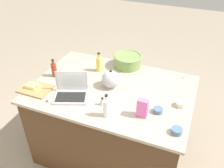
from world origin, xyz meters
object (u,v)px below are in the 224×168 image
at_px(laptop, 71,92).
at_px(bottle_oil, 99,64).
at_px(kettle, 111,79).
at_px(ramekin_small, 177,131).
at_px(mixing_bowl_large, 128,61).
at_px(candy_bag, 142,108).
at_px(ramekin_wide, 158,110).
at_px(kitchen_timer, 102,102).
at_px(cutting_board, 36,89).
at_px(butter_stick_left, 34,85).
at_px(bottle_soy, 54,70).
at_px(butter_stick_right, 30,87).
at_px(ramekin_medium, 181,104).
at_px(bottle_vinegar, 106,108).

height_order(laptop, bottle_oil, laptop).
distance_m(kettle, ramekin_small, 0.83).
relative_size(mixing_bowl_large, ramekin_small, 3.52).
distance_m(ramekin_small, candy_bag, 0.33).
xyz_separation_m(kettle, ramekin_wide, (-0.53, 0.21, -0.06)).
bearing_deg(candy_bag, kitchen_timer, -0.99).
height_order(cutting_board, butter_stick_left, butter_stick_left).
xyz_separation_m(mixing_bowl_large, bottle_soy, (0.65, 0.49, 0.01)).
relative_size(laptop, bottle_soy, 1.86).
bearing_deg(cutting_board, kettle, -153.20).
bearing_deg(kettle, bottle_oil, -44.79).
xyz_separation_m(bottle_soy, butter_stick_right, (0.08, 0.31, -0.04)).
bearing_deg(ramekin_small, laptop, -6.39).
relative_size(laptop, kettle, 1.73).
bearing_deg(ramekin_wide, kettle, -21.75).
bearing_deg(bottle_soy, ramekin_medium, 179.84).
distance_m(laptop, bottle_vinegar, 0.44).
height_order(bottle_oil, bottle_vinegar, bottle_vinegar).
height_order(bottle_vinegar, candy_bag, bottle_vinegar).
xyz_separation_m(butter_stick_left, ramekin_small, (-1.42, 0.09, -0.01)).
height_order(laptop, cutting_board, laptop).
distance_m(laptop, ramekin_small, 1.01).
bearing_deg(butter_stick_left, kitchen_timer, -179.00).
relative_size(ramekin_medium, ramekin_wide, 1.10).
height_order(bottle_oil, candy_bag, bottle_oil).
bearing_deg(ramekin_medium, laptop, 13.29).
relative_size(mixing_bowl_large, butter_stick_left, 2.82).
xyz_separation_m(bottle_oil, kettle, (-0.23, 0.23, -0.01)).
distance_m(kettle, ramekin_medium, 0.70).
xyz_separation_m(butter_stick_left, kitchen_timer, (-0.74, -0.01, -0.00)).
height_order(cutting_board, candy_bag, candy_bag).
bearing_deg(bottle_vinegar, laptop, -17.71).
bearing_deg(ramekin_medium, bottle_soy, -0.16).
height_order(ramekin_wide, candy_bag, candy_bag).
relative_size(mixing_bowl_large, ramekin_medium, 3.39).
bearing_deg(bottle_oil, ramekin_small, 146.64).
height_order(butter_stick_left, butter_stick_right, same).
bearing_deg(laptop, ramekin_medium, -166.71).
bearing_deg(kitchen_timer, bottle_oil, -62.62).
height_order(bottle_vinegar, kettle, bottle_vinegar).
xyz_separation_m(laptop, cutting_board, (0.37, 0.05, -0.04)).
relative_size(cutting_board, butter_stick_left, 2.78).
xyz_separation_m(bottle_oil, butter_stick_right, (0.47, 0.59, -0.05)).
distance_m(bottle_oil, ramekin_wide, 0.88).
relative_size(kettle, kitchen_timer, 2.77).
bearing_deg(mixing_bowl_large, ramekin_medium, 143.91).
height_order(butter_stick_right, kitchen_timer, kitchen_timer).
bearing_deg(laptop, bottle_vinegar, 162.29).
height_order(bottle_vinegar, kitchen_timer, bottle_vinegar).
xyz_separation_m(butter_stick_right, kitchen_timer, (-0.74, -0.06, -0.00)).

